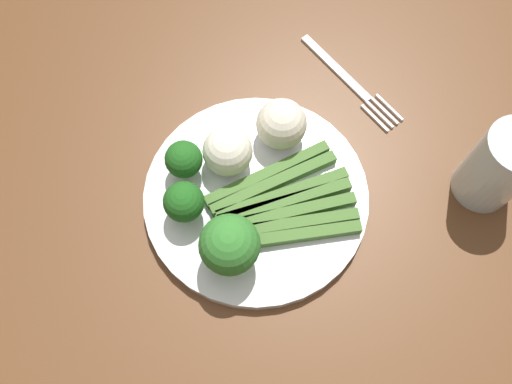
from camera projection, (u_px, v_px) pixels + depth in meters
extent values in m
cube|color=gray|center=(250.00, 334.00, 1.24)|extent=(6.00, 6.00, 0.02)
cube|color=brown|center=(242.00, 246.00, 0.57)|extent=(1.31, 1.06, 0.04)
cylinder|color=olive|center=(66.00, 128.00, 1.19)|extent=(0.04, 0.04, 0.45)
cylinder|color=white|center=(256.00, 196.00, 0.56)|extent=(0.24, 0.24, 0.01)
cube|color=#3D6626|center=(290.00, 236.00, 0.53)|extent=(0.13, 0.10, 0.01)
cube|color=#3D6626|center=(289.00, 225.00, 0.54)|extent=(0.13, 0.10, 0.01)
cube|color=#3D6626|center=(287.00, 214.00, 0.54)|extent=(0.13, 0.09, 0.01)
cube|color=#3D6626|center=(284.00, 203.00, 0.55)|extent=(0.14, 0.08, 0.01)
cube|color=#3D6626|center=(280.00, 193.00, 0.55)|extent=(0.14, 0.07, 0.01)
cube|color=#3D6626|center=(274.00, 183.00, 0.56)|extent=(0.14, 0.06, 0.01)
cube|color=#3D6626|center=(268.00, 174.00, 0.56)|extent=(0.14, 0.06, 0.01)
cylinder|color=#4C7F2B|center=(186.00, 168.00, 0.56)|extent=(0.01, 0.01, 0.01)
sphere|color=#1E5B1C|center=(184.00, 159.00, 0.54)|extent=(0.04, 0.04, 0.04)
cylinder|color=#4C7F2B|center=(187.00, 210.00, 0.54)|extent=(0.01, 0.01, 0.01)
sphere|color=#1E5B1C|center=(184.00, 202.00, 0.52)|extent=(0.04, 0.04, 0.04)
cylinder|color=#609E3D|center=(231.00, 254.00, 0.52)|extent=(0.02, 0.02, 0.02)
sphere|color=#337A2D|center=(230.00, 245.00, 0.49)|extent=(0.06, 0.06, 0.06)
sphere|color=silver|center=(281.00, 124.00, 0.56)|extent=(0.06, 0.06, 0.06)
sphere|color=white|center=(228.00, 151.00, 0.55)|extent=(0.05, 0.05, 0.05)
cube|color=silver|center=(336.00, 68.00, 0.64)|extent=(0.02, 0.12, 0.00)
cube|color=silver|center=(375.00, 118.00, 0.61)|extent=(0.01, 0.05, 0.00)
cube|color=silver|center=(379.00, 115.00, 0.61)|extent=(0.01, 0.05, 0.00)
cube|color=silver|center=(384.00, 111.00, 0.61)|extent=(0.01, 0.05, 0.00)
cube|color=silver|center=(389.00, 108.00, 0.61)|extent=(0.01, 0.05, 0.00)
cylinder|color=silver|center=(499.00, 167.00, 0.53)|extent=(0.06, 0.06, 0.10)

